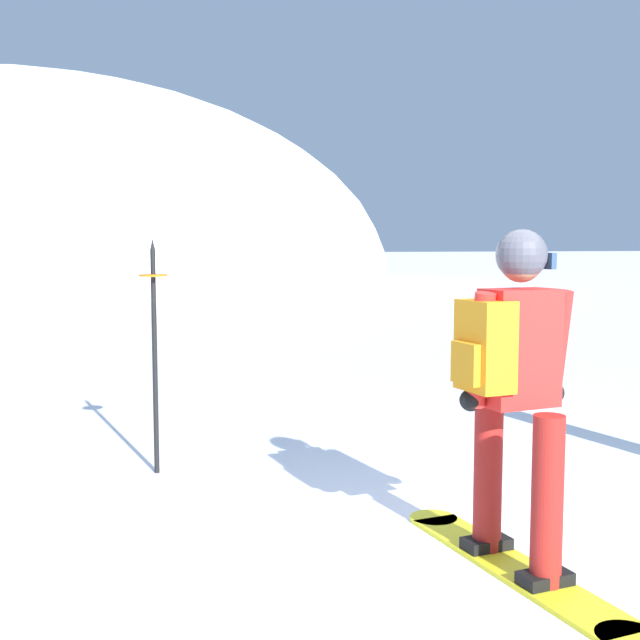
# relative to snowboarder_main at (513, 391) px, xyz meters

# --- Properties ---
(ground_plane) EXTENTS (300.00, 300.00, 0.00)m
(ground_plane) POSITION_rel_snowboarder_main_xyz_m (0.02, 0.24, -0.92)
(ground_plane) COLOR white
(ridge_peak_main) EXTENTS (31.20, 28.08, 17.43)m
(ridge_peak_main) POSITION_rel_snowboarder_main_xyz_m (-2.74, 33.34, -0.92)
(ridge_peak_main) COLOR white
(ridge_peak_main) RESTS_ON ground
(snowboarder_main) EXTENTS (0.64, 1.84, 1.71)m
(snowboarder_main) POSITION_rel_snowboarder_main_xyz_m (0.00, 0.00, 0.00)
(snowboarder_main) COLOR yellow
(snowboarder_main) RESTS_ON ground
(piste_marker_near) EXTENTS (0.20, 0.20, 1.68)m
(piste_marker_near) POSITION_rel_snowboarder_main_xyz_m (-1.45, 2.33, 0.05)
(piste_marker_near) COLOR black
(piste_marker_near) RESTS_ON ground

